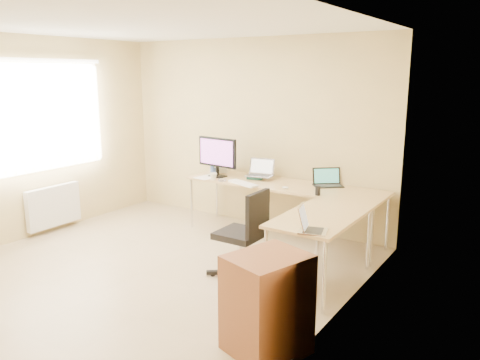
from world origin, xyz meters
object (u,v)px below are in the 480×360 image
Objects in this scene: laptop_center at (260,168)px; desk_fan at (215,165)px; desk_return at (321,249)px; monitor at (217,157)px; cabinet at (267,306)px; laptop_black at (328,177)px; laptop_return at (313,222)px; desk_main at (283,211)px; mug at (213,176)px; keyboard at (243,183)px; office_chair at (240,231)px; water_bottle at (213,164)px.

desk_fan is at bearing 170.07° from laptop_center.
desk_return is 2.05× the size of monitor.
cabinet is (2.25, -2.41, -0.50)m from desk_fan.
desk_fan is at bearing 145.03° from laptop_black.
desk_main is at bearing 20.38° from laptop_return.
laptop_return is at bearing -110.65° from laptop_black.
desk_return is at bearing -19.24° from monitor.
desk_fan is 0.86× the size of laptop_return.
laptop_black is at bearing 18.92° from mug.
cabinet is (2.02, -2.05, -0.42)m from mug.
desk_return is at bearing -109.20° from laptop_black.
laptop_center is 1.40× the size of desk_fan.
cabinet is at bearing -45.47° from mug.
keyboard reaches higher than desk_main.
desk_return is 1.35× the size of office_chair.
desk_fan is at bearing 139.52° from monitor.
laptop_center is 3.50× the size of mug.
laptop_center is 1.20× the size of water_bottle.
laptop_center is 1.21× the size of laptop_return.
laptop_center is at bearing 104.00° from keyboard.
keyboard is at bearing -7.68° from desk_fan.
laptop_return is at bearing -31.53° from mug.
desk_fan reaches higher than laptop_return.
laptop_black is at bearing 110.33° from desk_return.
mug is 1.51m from office_chair.
office_chair is at bearing -45.26° from water_bottle.
laptop_return is (0.59, -1.73, -0.02)m from laptop_black.
laptop_black is 2.66m from cabinet.
desk_fan is 3.34m from cabinet.
laptop_black is 1.08m from keyboard.
desk_return is 3.72× the size of laptop_center.
desk_main is 2.04× the size of desk_return.
monitor is 2.54× the size of desk_fan.
desk_fan is 1.93m from office_chair.
mug is at bearing 136.80° from office_chair.
laptop_center is 1.53m from office_chair.
cabinet is at bearing -64.44° from desk_main.
laptop_black reaches higher than desk_return.
keyboard is at bearing 0.00° from mug.
desk_main is 7.41× the size of laptop_black.
laptop_black is 0.37× the size of office_chair.
keyboard is 4.80× the size of mug.
laptop_black is at bearing 16.86° from monitor.
laptop_return is at bearing -13.80° from office_chair.
monitor reaches higher than desk_main.
monitor reaches higher than laptop_black.
desk_return is 2.23m from monitor.
office_chair is (1.31, -1.37, -0.36)m from desk_fan.
desk_return is at bearing -7.49° from desk_fan.
laptop_return is at bearing -19.31° from keyboard.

